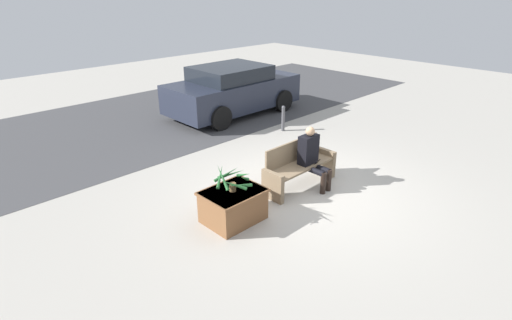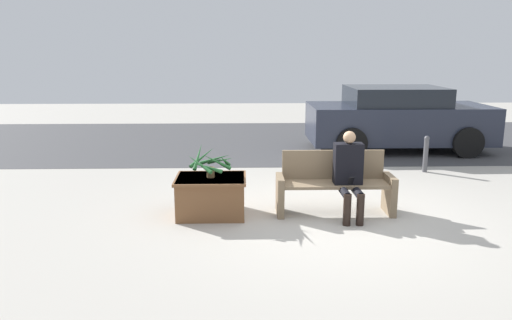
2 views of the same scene
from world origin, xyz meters
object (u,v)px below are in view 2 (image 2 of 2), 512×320
Objects in this scene: bench at (334,184)px; bollard_post at (426,153)px; parked_car at (397,119)px; planter_box at (211,195)px; person_seated at (349,171)px; potted_plant at (210,162)px.

bench is 3.18m from bollard_post.
parked_car is 5.80× the size of bollard_post.
bollard_post reaches higher than planter_box.
bollard_post is at bearing -92.17° from parked_car.
parked_car is (2.24, 4.45, 0.32)m from bench.
bollard_post is (2.00, 2.52, -0.28)m from person_seated.
parked_car is (3.98, 4.52, -0.03)m from potted_plant.
parked_car is 2.14m from bollard_post.
parked_car is at bearing 65.86° from person_seated.
person_seated is 1.93m from planter_box.
bollard_post is (-0.08, -2.11, -0.37)m from parked_car.
planter_box is 0.47m from potted_plant.
bench is 0.41× the size of parked_car.
person_seated reaches higher than bench.
bollard_post is at bearing 51.66° from person_seated.
parked_car is at bearing 63.29° from bench.
bench is 0.34m from person_seated.
potted_plant is (-1.74, -0.08, 0.35)m from bench.
bench reaches higher than planter_box.
potted_plant is 0.95× the size of bollard_post.
parked_car reaches higher than potted_plant.
planter_box is (-1.90, 0.11, -0.35)m from person_seated.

